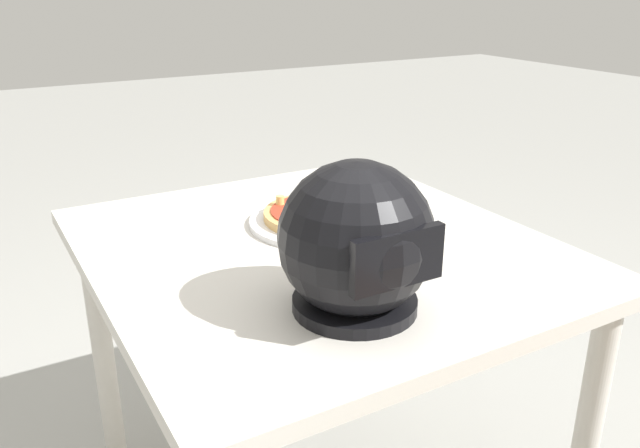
# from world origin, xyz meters

# --- Properties ---
(dining_table) EXTENTS (0.85, 0.93, 0.70)m
(dining_table) POSITION_xyz_m (0.00, 0.00, 0.61)
(dining_table) COLOR beige
(dining_table) RESTS_ON ground
(pizza_plate) EXTENTS (0.31, 0.31, 0.01)m
(pizza_plate) POSITION_xyz_m (-0.06, -0.09, 0.71)
(pizza_plate) COLOR white
(pizza_plate) RESTS_ON dining_table
(pizza) EXTENTS (0.25, 0.25, 0.05)m
(pizza) POSITION_xyz_m (-0.06, -0.09, 0.73)
(pizza) COLOR tan
(pizza) RESTS_ON pizza_plate
(motorcycle_helmet) EXTENTS (0.24, 0.24, 0.24)m
(motorcycle_helmet) POSITION_xyz_m (0.08, 0.26, 0.82)
(motorcycle_helmet) COLOR black
(motorcycle_helmet) RESTS_ON dining_table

